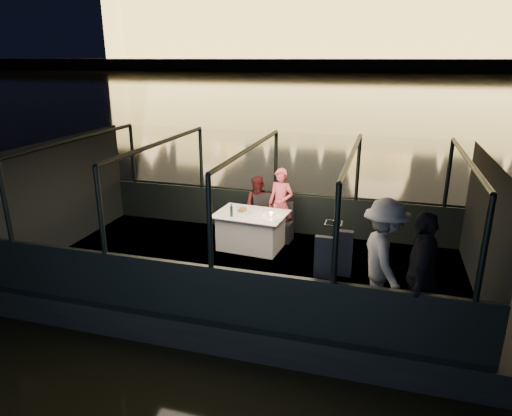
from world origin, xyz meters
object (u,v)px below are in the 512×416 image
(wine_bottle, at_px, (231,209))
(person_man_maroon, at_px, (259,204))
(person_woman_coral, at_px, (281,206))
(passenger_dark, at_px, (420,281))
(chair_port_right, at_px, (283,221))
(coat_stand, at_px, (331,269))
(passenger_stripe, at_px, (383,264))
(dining_table_central, at_px, (251,231))
(chair_port_left, at_px, (261,219))

(wine_bottle, bearing_deg, person_man_maroon, 73.97)
(person_woman_coral, xyz_separation_m, passenger_dark, (2.73, -3.09, 0.10))
(person_man_maroon, bearing_deg, passenger_dark, -35.69)
(chair_port_right, bearing_deg, coat_stand, -60.09)
(chair_port_right, distance_m, passenger_stripe, 3.33)
(person_woman_coral, bearing_deg, chair_port_right, -48.05)
(coat_stand, relative_size, person_woman_coral, 1.05)
(person_woman_coral, relative_size, wine_bottle, 5.89)
(passenger_stripe, relative_size, passenger_dark, 1.00)
(dining_table_central, height_order, coat_stand, coat_stand)
(dining_table_central, height_order, person_man_maroon, person_man_maroon)
(chair_port_right, relative_size, person_woman_coral, 0.54)
(person_man_maroon, distance_m, passenger_stripe, 3.83)
(chair_port_right, bearing_deg, dining_table_central, -129.46)
(person_man_maroon, bearing_deg, passenger_stripe, -36.58)
(coat_stand, distance_m, wine_bottle, 3.15)
(chair_port_left, height_order, passenger_stripe, passenger_stripe)
(chair_port_right, xyz_separation_m, person_woman_coral, (-0.09, 0.16, 0.30))
(dining_table_central, distance_m, person_man_maroon, 0.82)
(dining_table_central, bearing_deg, chair_port_right, 45.57)
(coat_stand, relative_size, passenger_stripe, 0.88)
(dining_table_central, relative_size, chair_port_right, 1.71)
(chair_port_left, relative_size, wine_bottle, 3.65)
(chair_port_right, bearing_deg, chair_port_left, -173.34)
(dining_table_central, xyz_separation_m, passenger_dark, (3.20, -2.37, 0.47))
(person_man_maroon, bearing_deg, person_woman_coral, 7.07)
(dining_table_central, xyz_separation_m, coat_stand, (1.96, -2.45, 0.51))
(chair_port_left, xyz_separation_m, passenger_dark, (3.13, -2.92, 0.40))
(person_man_maroon, relative_size, passenger_dark, 0.72)
(passenger_dark, bearing_deg, wine_bottle, -111.79)
(dining_table_central, relative_size, passenger_dark, 0.77)
(passenger_dark, bearing_deg, dining_table_central, -117.73)
(chair_port_left, relative_size, passenger_stripe, 0.52)
(chair_port_left, distance_m, person_man_maroon, 0.36)
(dining_table_central, bearing_deg, wine_bottle, -138.79)
(person_woman_coral, bearing_deg, person_man_maroon, -168.86)
(chair_port_right, relative_size, person_man_maroon, 0.62)
(chair_port_left, bearing_deg, passenger_dark, -57.76)
(coat_stand, height_order, passenger_stripe, passenger_stripe)
(chair_port_left, height_order, wine_bottle, wine_bottle)
(wine_bottle, bearing_deg, coat_stand, -43.52)
(dining_table_central, relative_size, wine_bottle, 5.40)
(dining_table_central, relative_size, passenger_stripe, 0.77)
(chair_port_right, height_order, coat_stand, coat_stand)
(passenger_dark, xyz_separation_m, wine_bottle, (-3.53, 2.09, 0.06))
(chair_port_right, bearing_deg, person_man_maroon, 169.33)
(dining_table_central, xyz_separation_m, chair_port_right, (0.55, 0.56, 0.06))
(chair_port_left, height_order, coat_stand, coat_stand)
(dining_table_central, bearing_deg, passenger_dark, -36.56)
(coat_stand, relative_size, person_man_maroon, 1.22)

